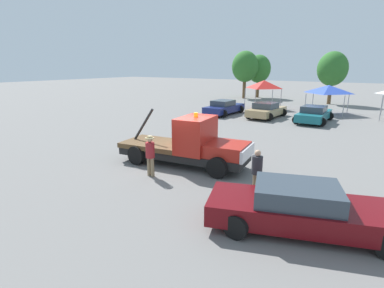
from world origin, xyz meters
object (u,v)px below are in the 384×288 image
(parked_car_tan, at_px, (266,110))
(tree_left, at_px, (245,67))
(canopy_tent_red, at_px, (264,84))
(person_at_hood, at_px, (150,153))
(tree_center, at_px, (333,69))
(person_near_truck, at_px, (257,170))
(tow_truck, at_px, (190,145))
(parked_car_navy, at_px, (224,107))
(foreground_car, at_px, (304,209))
(tree_right, at_px, (259,69))
(canopy_tent_blue, at_px, (329,89))
(parked_car_teal, at_px, (314,114))

(parked_car_tan, height_order, tree_left, tree_left)
(canopy_tent_red, bearing_deg, person_at_hood, -81.60)
(canopy_tent_red, distance_m, tree_center, 9.68)
(canopy_tent_red, bearing_deg, person_near_truck, -70.39)
(parked_car_tan, bearing_deg, tow_truck, -169.72)
(person_at_hood, relative_size, parked_car_navy, 0.35)
(person_at_hood, distance_m, tree_center, 30.15)
(foreground_car, xyz_separation_m, tree_center, (-4.34, 30.88, 3.41))
(person_at_hood, xyz_separation_m, tree_left, (-9.08, 30.33, 3.28))
(tow_truck, relative_size, parked_car_tan, 1.33)
(parked_car_navy, height_order, tree_right, tree_right)
(foreground_car, height_order, canopy_tent_blue, canopy_tent_blue)
(parked_car_teal, relative_size, tree_left, 0.75)
(tow_truck, relative_size, canopy_tent_red, 2.11)
(tree_left, bearing_deg, foreground_car, -63.77)
(foreground_car, relative_size, person_at_hood, 3.29)
(parked_car_navy, xyz_separation_m, tree_right, (-3.04, 16.36, 3.32))
(parked_car_tan, distance_m, canopy_tent_red, 6.12)
(parked_car_tan, xyz_separation_m, tree_center, (2.95, 13.36, 3.41))
(foreground_car, bearing_deg, tree_right, 94.53)
(tree_left, bearing_deg, parked_car_tan, -59.46)
(parked_car_tan, bearing_deg, tree_center, -8.42)
(foreground_car, distance_m, tree_right, 36.54)
(canopy_tent_red, bearing_deg, parked_car_teal, -40.76)
(person_at_hood, height_order, tree_left, tree_left)
(parked_car_navy, bearing_deg, canopy_tent_red, -13.88)
(person_near_truck, bearing_deg, canopy_tent_red, 59.64)
(person_near_truck, bearing_deg, tree_left, 64.34)
(canopy_tent_red, distance_m, tree_right, 11.68)
(foreground_car, bearing_deg, canopy_tent_red, 94.12)
(person_at_hood, height_order, canopy_tent_red, canopy_tent_red)
(tow_truck, bearing_deg, person_at_hood, -114.43)
(tree_center, bearing_deg, foreground_car, -82.00)
(parked_car_tan, relative_size, canopy_tent_red, 1.58)
(parked_car_teal, bearing_deg, canopy_tent_red, 49.50)
(tow_truck, relative_size, parked_car_teal, 1.30)
(parked_car_tan, distance_m, tree_left, 16.38)
(person_at_hood, height_order, parked_car_teal, person_at_hood)
(canopy_tent_red, bearing_deg, canopy_tent_blue, 0.19)
(parked_car_teal, height_order, tree_right, tree_right)
(foreground_car, height_order, tree_right, tree_right)
(parked_car_navy, height_order, canopy_tent_red, canopy_tent_red)
(tree_right, bearing_deg, parked_car_navy, -79.48)
(person_near_truck, relative_size, person_at_hood, 0.98)
(tow_truck, bearing_deg, tree_left, 101.81)
(foreground_car, distance_m, parked_car_tan, 18.97)
(person_near_truck, xyz_separation_m, parked_car_navy, (-9.29, 15.60, -0.32))
(canopy_tent_red, bearing_deg, parked_car_navy, -106.16)
(tree_right, bearing_deg, tow_truck, -74.28)
(person_near_truck, bearing_deg, person_at_hood, 137.29)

